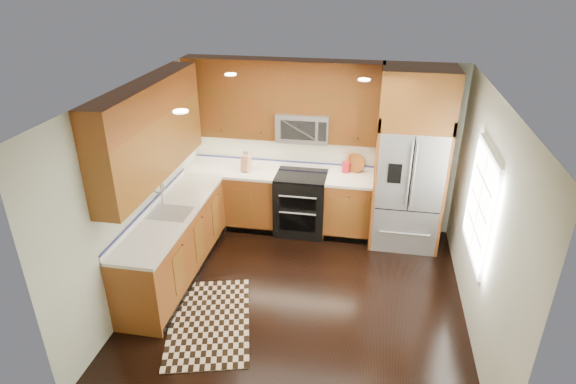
% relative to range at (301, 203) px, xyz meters
% --- Properties ---
extents(ground, '(4.00, 4.00, 0.00)m').
position_rel_range_xyz_m(ground, '(0.25, -1.67, -0.47)').
color(ground, black).
rests_on(ground, ground).
extents(wall_back, '(4.00, 0.02, 2.60)m').
position_rel_range_xyz_m(wall_back, '(0.25, 0.33, 0.83)').
color(wall_back, beige).
rests_on(wall_back, ground).
extents(wall_left, '(0.02, 4.00, 2.60)m').
position_rel_range_xyz_m(wall_left, '(-1.75, -1.67, 0.83)').
color(wall_left, beige).
rests_on(wall_left, ground).
extents(wall_right, '(0.02, 4.00, 2.60)m').
position_rel_range_xyz_m(wall_right, '(2.25, -1.67, 0.83)').
color(wall_right, beige).
rests_on(wall_right, ground).
extents(window, '(0.04, 1.10, 1.30)m').
position_rel_range_xyz_m(window, '(2.23, -1.47, 0.93)').
color(window, white).
rests_on(window, ground).
extents(base_cabinets, '(2.85, 3.00, 0.90)m').
position_rel_range_xyz_m(base_cabinets, '(-0.98, -0.77, -0.02)').
color(base_cabinets, brown).
rests_on(base_cabinets, ground).
extents(countertop, '(2.86, 3.01, 0.04)m').
position_rel_range_xyz_m(countertop, '(-0.84, -0.65, 0.45)').
color(countertop, beige).
rests_on(countertop, base_cabinets).
extents(upper_cabinets, '(2.85, 3.00, 1.15)m').
position_rel_range_xyz_m(upper_cabinets, '(-0.90, -0.58, 1.56)').
color(upper_cabinets, brown).
rests_on(upper_cabinets, ground).
extents(range, '(0.76, 0.67, 0.95)m').
position_rel_range_xyz_m(range, '(0.00, 0.00, 0.00)').
color(range, black).
rests_on(range, ground).
extents(microwave, '(0.76, 0.40, 0.42)m').
position_rel_range_xyz_m(microwave, '(-0.00, 0.13, 1.19)').
color(microwave, '#B2B2B7').
rests_on(microwave, ground).
extents(refrigerator, '(0.98, 0.75, 2.60)m').
position_rel_range_xyz_m(refrigerator, '(1.55, -0.04, 0.83)').
color(refrigerator, '#B2B2B7').
rests_on(refrigerator, ground).
extents(sink_faucet, '(0.54, 0.44, 0.37)m').
position_rel_range_xyz_m(sink_faucet, '(-1.48, -1.44, 0.52)').
color(sink_faucet, '#B2B2B7').
rests_on(sink_faucet, countertop).
extents(rug, '(1.29, 1.73, 0.01)m').
position_rel_range_xyz_m(rug, '(-0.72, -2.30, -0.46)').
color(rug, black).
rests_on(rug, ground).
extents(knife_block, '(0.13, 0.17, 0.31)m').
position_rel_range_xyz_m(knife_block, '(-0.86, 0.03, 0.60)').
color(knife_block, '#B67A58').
rests_on(knife_block, countertop).
extents(utensil_crock, '(0.14, 0.14, 0.34)m').
position_rel_range_xyz_m(utensil_crock, '(0.64, 0.24, 0.59)').
color(utensil_crock, '#B01528').
rests_on(utensil_crock, countertop).
extents(cutting_board, '(0.38, 0.38, 0.02)m').
position_rel_range_xyz_m(cutting_board, '(0.77, 0.27, 0.48)').
color(cutting_board, brown).
rests_on(cutting_board, countertop).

